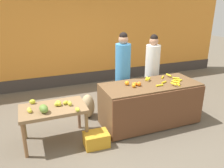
{
  "coord_description": "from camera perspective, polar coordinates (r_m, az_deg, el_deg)",
  "views": [
    {
      "loc": [
        -1.79,
        -3.77,
        2.47
      ],
      "look_at": [
        -0.26,
        0.15,
        0.93
      ],
      "focal_mm": 36.29,
      "sensor_mm": 36.0,
      "label": 1
    }
  ],
  "objects": [
    {
      "name": "ground_plane",
      "position": [
        4.86,
        3.52,
        -10.6
      ],
      "size": [
        24.0,
        24.0,
        0.0
      ],
      "primitive_type": "plane",
      "color": "#665B4C"
    },
    {
      "name": "market_wall_back",
      "position": [
        7.06,
        -6.73,
        13.71
      ],
      "size": [
        9.7,
        0.23,
        3.48
      ],
      "color": "orange",
      "rests_on": "ground"
    },
    {
      "name": "fruit_stall_counter",
      "position": [
        4.87,
        9.47,
        -4.9
      ],
      "size": [
        2.04,
        0.89,
        0.88
      ],
      "color": "brown",
      "rests_on": "ground"
    },
    {
      "name": "side_table_wooden",
      "position": [
        4.22,
        -14.59,
        -6.75
      ],
      "size": [
        1.15,
        0.7,
        0.7
      ],
      "color": "olive",
      "rests_on": "ground"
    },
    {
      "name": "banana_bunch_pile",
      "position": [
        4.9,
        13.65,
        0.89
      ],
      "size": [
        0.76,
        0.72,
        0.07
      ],
      "color": "yellow",
      "rests_on": "fruit_stall_counter"
    },
    {
      "name": "orange_pile",
      "position": [
        4.53,
        5.44,
        0.0
      ],
      "size": [
        0.29,
        0.26,
        0.09
      ],
      "color": "orange",
      "rests_on": "fruit_stall_counter"
    },
    {
      "name": "mango_papaya_pile",
      "position": [
        4.1,
        -15.59,
        -5.49
      ],
      "size": [
        0.86,
        0.72,
        0.14
      ],
      "color": "#D5DD42",
      "rests_on": "side_table_wooden"
    },
    {
      "name": "vendor_woman_blue_shirt",
      "position": [
        5.12,
        2.73,
        2.63
      ],
      "size": [
        0.34,
        0.34,
        1.87
      ],
      "color": "#33333D",
      "rests_on": "ground"
    },
    {
      "name": "vendor_woman_white_shirt",
      "position": [
        5.56,
        10.04,
        3.23
      ],
      "size": [
        0.34,
        0.34,
        1.77
      ],
      "color": "#33333D",
      "rests_on": "ground"
    },
    {
      "name": "produce_crate",
      "position": [
        4.22,
        -3.96,
        -13.75
      ],
      "size": [
        0.45,
        0.34,
        0.26
      ],
      "primitive_type": "cube",
      "rotation": [
        0.0,
        0.0,
        -0.04
      ],
      "color": "gold",
      "rests_on": "ground"
    },
    {
      "name": "produce_sack",
      "position": [
        5.13,
        -6.1,
        -5.52
      ],
      "size": [
        0.36,
        0.41,
        0.54
      ],
      "primitive_type": "ellipsoid",
      "rotation": [
        0.0,
        0.0,
        1.38
      ],
      "color": "tan",
      "rests_on": "ground"
    }
  ]
}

